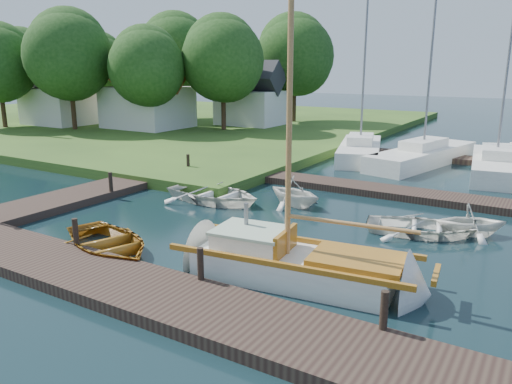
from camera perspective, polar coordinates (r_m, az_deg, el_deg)
The scene contains 29 objects.
ground at distance 17.09m, azimuth -0.00°, elevation -3.90°, with size 160.00×160.00×0.00m, color black.
near_dock at distance 12.67m, azimuth -14.59°, elevation -10.35°, with size 18.00×2.20×0.30m, color black.
left_dock at distance 23.45m, azimuth -14.25°, elevation 1.05°, with size 2.20×18.00×0.30m, color black.
far_dock at distance 21.97m, azimuth 13.44°, elevation 0.23°, with size 14.00×1.60×0.30m, color black.
shore at distance 51.41m, azimuth -14.05°, elevation 8.15°, with size 50.00×40.00×0.50m, color #33521D.
mooring_post_1 at distance 15.22m, azimuth -19.92°, elevation -4.32°, with size 0.16×0.16×0.80m, color black.
mooring_post_2 at distance 12.19m, azimuth -6.37°, elevation -8.14°, with size 0.16×0.16×0.80m, color black.
mooring_post_3 at distance 10.29m, azimuth 14.43°, elevation -12.95°, with size 0.16×0.16×0.80m, color black.
mooring_post_4 at distance 21.29m, azimuth -16.28°, elevation 1.12°, with size 0.16×0.16×0.80m, color black.
mooring_post_5 at distance 24.83m, azimuth -7.77°, elevation 3.38°, with size 0.16×0.16×0.80m, color black.
sailboat at distance 12.85m, azimuth 5.10°, elevation -8.62°, with size 7.33×2.81×9.83m.
dinghy at distance 15.26m, azimuth -16.65°, elevation -5.19°, with size 2.77×3.88×0.80m, color #965A11.
tender_a at distance 20.06m, azimuth -4.84°, elevation 0.06°, with size 2.92×4.09×0.85m, color silver.
tender_b at distance 19.44m, azimuth 4.41°, elevation 0.26°, with size 2.09×2.43×1.28m, color silver.
tender_c at distance 17.02m, azimuth 18.38°, elevation -3.48°, with size 2.46×3.44×0.71m, color silver.
tender_d at distance 17.46m, azimuth 23.43°, elevation -2.75°, with size 1.88×2.17×1.15m, color silver.
marina_boat_0 at distance 30.03m, azimuth 11.80°, elevation 4.83°, with size 4.32×7.92×10.28m.
marina_boat_1 at distance 29.12m, azimuth 18.55°, elevation 4.10°, with size 4.19×9.31×11.40m.
marina_boat_2 at distance 27.76m, azimuth 25.74°, elevation 2.96°, with size 3.25×8.15×10.49m.
house_a at distance 41.33m, azimuth -12.33°, elevation 10.64°, with size 6.30×5.00×6.29m.
house_b at distance 45.98m, azimuth -21.43°, elevation 10.10°, with size 5.77×4.50×5.79m.
house_c at distance 42.41m, azimuth -0.58°, elevation 10.53°, with size 5.25×4.00×5.28m.
tree_1 at distance 41.56m, azimuth -20.58°, elevation 14.43°, with size 6.70×6.70×9.20m.
tree_2 at distance 38.47m, azimuth -12.35°, elevation 13.81°, with size 5.83×5.75×7.82m.
tree_3 at distance 39.03m, azimuth -3.78°, elevation 14.92°, with size 6.41×6.38×8.74m.
tree_4 at distance 47.11m, azimuth -9.13°, elevation 15.34°, with size 7.01×7.01×9.66m.
tree_5 at distance 51.29m, azimuth -17.61°, elevation 13.70°, with size 6.00×5.94×8.10m.
tree_6 at distance 53.61m, azimuth -25.28°, elevation 13.27°, with size 6.24×6.20×8.46m.
tree_7 at distance 44.86m, azimuth 4.51°, elevation 15.32°, with size 6.83×6.83×9.38m.
Camera 1 is at (8.50, -13.84, 5.32)m, focal length 35.00 mm.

